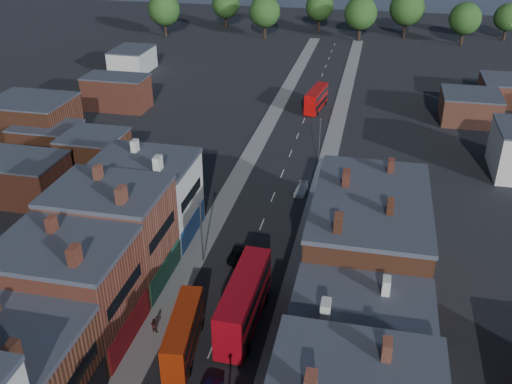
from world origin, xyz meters
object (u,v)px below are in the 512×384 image
at_px(bus_1, 244,301).
at_px(car_2, 237,255).
at_px(bus_0, 183,333).
at_px(ped_3, 278,344).
at_px(ped_1, 154,325).
at_px(car_3, 301,190).
at_px(bus_2, 316,98).

distance_m(bus_1, car_2, 12.03).
height_order(bus_0, ped_3, bus_0).
relative_size(bus_0, car_2, 2.59).
xyz_separation_m(bus_0, ped_1, (-3.84, 1.91, -1.36)).
bearing_deg(bus_0, car_3, 72.86).
height_order(car_2, ped_3, ped_3).
relative_size(bus_2, ped_1, 6.63).
distance_m(bus_2, ped_3, 70.09).
bearing_deg(ped_3, car_2, 35.35).
distance_m(car_2, ped_3, 16.31).
relative_size(car_2, ped_1, 2.43).
height_order(bus_0, ped_1, bus_0).
relative_size(bus_0, car_3, 2.49).
bearing_deg(bus_1, ped_1, -158.17).
xyz_separation_m(bus_0, bus_1, (4.76, 5.12, 0.66)).
height_order(bus_0, car_2, bus_0).
xyz_separation_m(bus_2, car_2, (-2.83, -55.52, -1.85)).
distance_m(bus_2, car_3, 36.98).
relative_size(bus_1, car_2, 3.29).
bearing_deg(ped_3, bus_1, 59.65).
xyz_separation_m(bus_0, car_3, (6.30, 35.01, -1.69)).
relative_size(bus_0, bus_1, 0.79).
bearing_deg(ped_3, ped_1, 97.52).
relative_size(bus_1, ped_3, 8.20).
bearing_deg(bus_1, ped_3, -36.25).
height_order(bus_2, car_3, bus_2).
relative_size(bus_0, ped_3, 6.45).
relative_size(bus_2, car_2, 2.73).
distance_m(bus_1, bus_2, 66.76).
bearing_deg(car_3, bus_2, 96.62).
height_order(car_2, ped_1, ped_1).
bearing_deg(bus_2, ped_1, -88.45).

